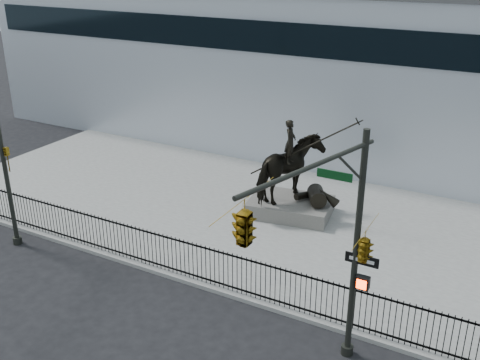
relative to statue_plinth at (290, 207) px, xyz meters
The scene contains 7 objects.
ground 8.05m from the statue_plinth, 102.56° to the right, with size 120.00×120.00×0.00m, color black.
plaza 1.98m from the statue_plinth, 154.29° to the right, with size 30.00×12.00×0.15m, color gray.
building 12.92m from the statue_plinth, 98.17° to the left, with size 44.00×14.00×9.00m, color #B6BCC6.
picket_fence 6.83m from the statue_plinth, 104.84° to the right, with size 22.10×0.10×1.50m.
statue_plinth is the anchor object (origin of this frame).
equestrian_statue 1.73m from the statue_plinth, ahead, with size 4.52×3.15×3.87m.
traffic_signal_right 11.76m from the statue_plinth, 64.38° to the right, with size 2.17×6.86×7.00m.
Camera 1 is at (10.68, -13.13, 11.20)m, focal length 42.00 mm.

